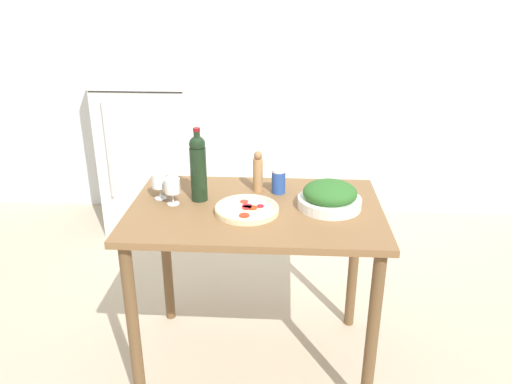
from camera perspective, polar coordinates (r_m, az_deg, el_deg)
The scene contains 11 objects.
ground_plane at distance 2.86m, azimuth -0.05°, elevation -18.38°, with size 14.00×14.00×0.00m, color #BCAD93.
wall_back at distance 4.18m, azimuth 1.66°, elevation 14.73°, with size 6.40×0.08×2.60m.
refrigerator at distance 4.07m, azimuth -12.02°, elevation 7.00°, with size 0.70×0.64×1.63m.
prep_counter at distance 2.42m, azimuth -0.06°, elevation -4.58°, with size 1.20×0.78×0.90m.
wine_bottle at distance 2.40m, azimuth -6.62°, elevation 2.89°, with size 0.08×0.08×0.36m.
wine_glass_near at distance 2.40m, azimuth -9.55°, elevation 0.57°, with size 0.07×0.07×0.13m.
wine_glass_far at distance 2.47m, azimuth -10.97°, elevation 1.20°, with size 0.07×0.07×0.13m.
pepper_mill at distance 2.51m, azimuth 0.33°, elevation 2.29°, with size 0.05×0.05×0.21m.
salad_bowl at distance 2.36m, azimuth 8.43°, elevation -0.51°, with size 0.30×0.30×0.13m.
homemade_pizza at distance 2.31m, azimuth -1.06°, elevation -1.95°, with size 0.30×0.30×0.03m.
salt_canister at distance 2.51m, azimuth 2.59°, elevation 1.25°, with size 0.07×0.07×0.13m.
Camera 1 is at (0.13, -2.15, 1.87)m, focal length 35.00 mm.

